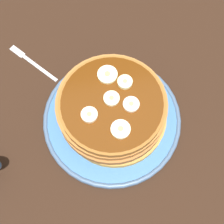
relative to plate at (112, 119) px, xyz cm
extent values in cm
cube|color=black|center=(0.00, 0.00, -2.33)|extent=(140.00, 140.00, 3.00)
cylinder|color=#3F72B2|center=(0.00, 0.00, -0.19)|extent=(26.25, 26.25, 1.28)
torus|color=#496588|center=(0.00, 0.00, 0.26)|extent=(26.36, 26.36, 0.90)
cylinder|color=gold|center=(0.55, 0.42, 1.22)|extent=(19.35, 19.35, 1.53)
cylinder|color=tan|center=(-0.48, 0.06, 2.75)|extent=(18.41, 18.41, 1.53)
cylinder|color=#A46A36|center=(0.03, 0.12, 4.27)|extent=(19.36, 19.36, 1.53)
cylinder|color=#AE7136|center=(0.29, 0.55, 5.80)|extent=(19.65, 19.65, 1.53)
cylinder|color=#9A6229|center=(-0.21, -0.47, 7.33)|extent=(18.25, 18.25, 1.53)
cylinder|color=#592B0A|center=(0.00, 0.00, 8.17)|extent=(17.32, 17.32, 0.16)
cylinder|color=beige|center=(0.03, 0.51, 8.46)|extent=(2.73, 2.73, 0.73)
cylinder|color=tan|center=(0.03, 0.51, 8.86)|extent=(0.76, 0.76, 0.08)
cylinder|color=#EEF4BF|center=(-0.04, 5.08, 8.44)|extent=(3.49, 3.49, 0.71)
cylinder|color=tan|center=(-0.04, 5.08, 8.84)|extent=(0.98, 0.98, 0.08)
cylinder|color=#EEF2B2|center=(2.73, 3.16, 8.51)|extent=(2.61, 2.61, 0.83)
cylinder|color=tan|center=(2.73, 3.16, 8.97)|extent=(0.73, 0.73, 0.08)
cylinder|color=#FAE2B6|center=(-4.03, -1.84, 8.53)|extent=(2.77, 2.77, 0.87)
cylinder|color=tan|center=(-4.03, -1.84, 9.00)|extent=(0.78, 0.78, 0.08)
cylinder|color=#F1EEC4|center=(0.60, -5.05, 8.46)|extent=(3.23, 3.23, 0.74)
cylinder|color=tan|center=(0.60, -5.05, 8.87)|extent=(0.90, 0.90, 0.08)
cylinder|color=#F6E1C5|center=(3.05, -1.05, 8.46)|extent=(2.76, 2.76, 0.74)
cylinder|color=tan|center=(3.05, -1.05, 8.88)|extent=(0.77, 0.77, 0.08)
cube|color=silver|center=(-13.05, 13.68, -0.58)|extent=(6.98, 7.43, 0.50)
cube|color=silver|center=(-17.48, 18.44, -0.58)|extent=(3.31, 3.42, 0.50)
camera|label=1|loc=(-3.16, -20.09, 55.49)|focal=49.39mm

